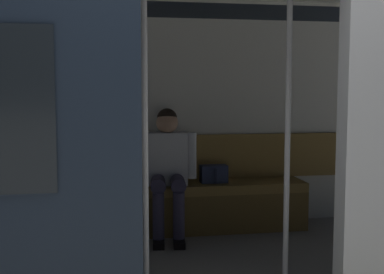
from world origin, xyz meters
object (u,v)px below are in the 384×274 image
(grab_pole_door, at_px, (145,150))
(handbag, at_px, (214,174))
(person_seated, at_px, (168,163))
(grab_pole_far, at_px, (287,145))
(book, at_px, (126,184))
(train_car, at_px, (189,77))
(bench_seat, at_px, (178,196))

(grab_pole_door, bearing_deg, handbag, -114.06)
(person_seated, bearing_deg, grab_pole_door, 78.60)
(grab_pole_door, relative_size, grab_pole_far, 1.00)
(handbag, height_order, book, handbag)
(handbag, bearing_deg, grab_pole_door, 65.94)
(handbag, bearing_deg, grab_pole_far, 93.35)
(grab_pole_far, bearing_deg, handbag, -86.65)
(train_car, bearing_deg, handbag, -111.68)
(bench_seat, xyz_separation_m, handbag, (-0.36, -0.04, 0.20))
(train_car, relative_size, book, 29.09)
(handbag, bearing_deg, train_car, 68.32)
(bench_seat, height_order, grab_pole_far, grab_pole_far)
(grab_pole_door, distance_m, grab_pole_far, 0.92)
(grab_pole_door, bearing_deg, bench_seat, -104.40)
(grab_pole_door, bearing_deg, train_car, -117.36)
(train_car, bearing_deg, book, -68.03)
(grab_pole_door, bearing_deg, book, -88.77)
(person_seated, distance_m, grab_pole_door, 1.80)
(person_seated, bearing_deg, grab_pole_far, 109.28)
(person_seated, relative_size, grab_pole_door, 0.58)
(train_car, bearing_deg, bench_seat, -93.94)
(bench_seat, bearing_deg, handbag, -173.11)
(bench_seat, relative_size, book, 11.43)
(person_seated, height_order, grab_pole_door, grab_pole_door)
(handbag, height_order, grab_pole_far, grab_pole_far)
(handbag, xyz_separation_m, grab_pole_door, (0.81, 1.82, 0.47))
(train_car, xyz_separation_m, grab_pole_door, (0.39, 0.75, -0.44))
(person_seated, distance_m, book, 0.44)
(handbag, distance_m, book, 0.86)
(bench_seat, xyz_separation_m, person_seated, (0.11, 0.05, 0.33))
(train_car, height_order, person_seated, train_car)
(handbag, relative_size, book, 1.18)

